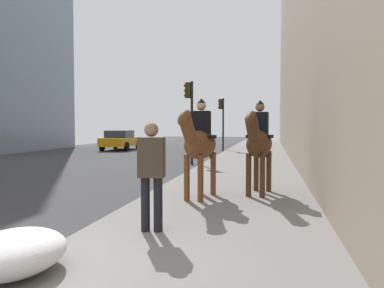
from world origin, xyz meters
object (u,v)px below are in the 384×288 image
at_px(mounted_horse_near, 199,143).
at_px(mounted_horse_far, 259,142).
at_px(pedestrian_greeting, 152,169).
at_px(traffic_light_near_curb, 190,109).
at_px(traffic_light_far_curb, 222,116).
at_px(car_mid_lane, 120,140).

height_order(mounted_horse_near, mounted_horse_far, mounted_horse_near).
bearing_deg(pedestrian_greeting, traffic_light_near_curb, 2.86).
distance_m(traffic_light_near_curb, traffic_light_far_curb, 9.81).
xyz_separation_m(mounted_horse_near, traffic_light_near_curb, (8.70, 1.98, 1.15)).
distance_m(car_mid_lane, traffic_light_near_curb, 12.41).
relative_size(pedestrian_greeting, car_mid_lane, 0.39).
bearing_deg(car_mid_lane, mounted_horse_near, -155.23).
height_order(car_mid_lane, traffic_light_far_curb, traffic_light_far_curb).
bearing_deg(mounted_horse_near, mounted_horse_far, 129.97).
bearing_deg(pedestrian_greeting, mounted_horse_far, -28.22).
bearing_deg(mounted_horse_far, traffic_light_far_curb, -161.17).
height_order(mounted_horse_near, traffic_light_far_curb, traffic_light_far_curb).
relative_size(pedestrian_greeting, traffic_light_near_curb, 0.45).
height_order(mounted_horse_near, traffic_light_near_curb, traffic_light_near_curb).
distance_m(mounted_horse_far, car_mid_lane, 20.74).
bearing_deg(car_mid_lane, pedestrian_greeting, -158.94).
bearing_deg(car_mid_lane, traffic_light_near_curb, -145.50).
relative_size(traffic_light_near_curb, traffic_light_far_curb, 1.02).
bearing_deg(mounted_horse_near, traffic_light_near_curb, -157.45).
height_order(mounted_horse_far, pedestrian_greeting, mounted_horse_far).
xyz_separation_m(mounted_horse_near, traffic_light_far_curb, (18.51, 1.70, 1.09)).
distance_m(pedestrian_greeting, traffic_light_near_curb, 11.86).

